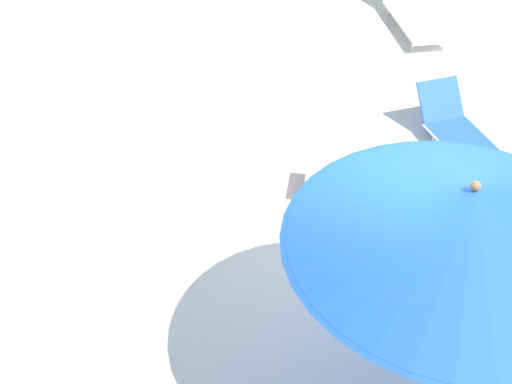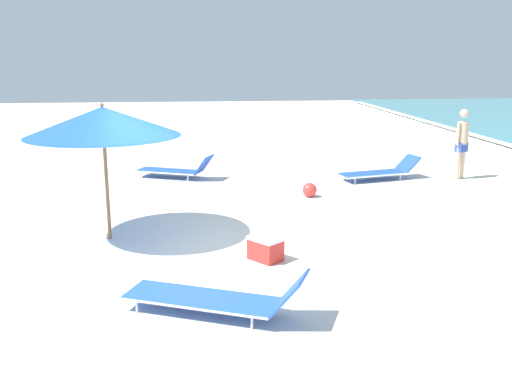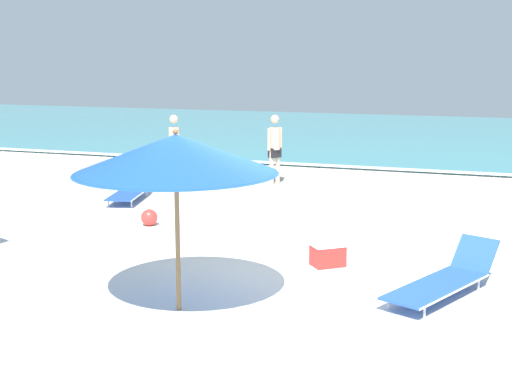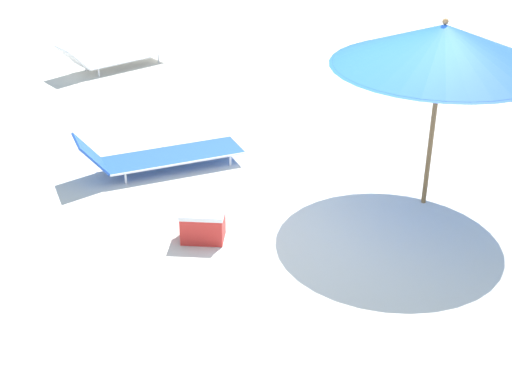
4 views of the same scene
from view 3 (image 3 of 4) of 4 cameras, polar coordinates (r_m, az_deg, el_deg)
ground_plane at (r=10.25m, az=0.24°, el=-7.80°), size 60.00×60.00×0.16m
ocean_water at (r=29.90m, az=13.27°, el=4.44°), size 60.00×19.33×0.07m
beach_umbrella at (r=8.81m, az=-6.43°, el=3.02°), size 2.55×2.55×2.32m
sun_lounger_near_water_right at (r=16.36m, az=-9.99°, el=0.16°), size 1.07×2.13×0.57m
sun_lounger_mid_beach_solo at (r=10.05m, az=14.81°, el=-6.78°), size 1.44×2.30×0.62m
beachgoer_shoreline_child at (r=17.84m, az=1.51°, el=3.74°), size 0.31×0.39×1.76m
beachgoer_strolling_adult at (r=17.95m, az=-6.55°, el=3.72°), size 0.31×0.40×1.76m
beach_ball at (r=13.78m, az=-8.54°, el=-2.03°), size 0.32×0.32×0.32m
cooler_box at (r=11.09m, az=5.76°, el=-4.97°), size 0.61×0.59×0.37m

